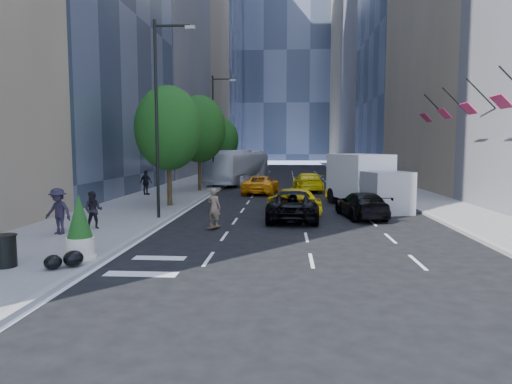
# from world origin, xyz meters

# --- Properties ---
(ground) EXTENTS (160.00, 160.00, 0.00)m
(ground) POSITION_xyz_m (0.00, 0.00, 0.00)
(ground) COLOR black
(ground) RESTS_ON ground
(sidewalk_left) EXTENTS (6.00, 120.00, 0.15)m
(sidewalk_left) POSITION_xyz_m (-9.00, 30.00, 0.07)
(sidewalk_left) COLOR slate
(sidewalk_left) RESTS_ON ground
(sidewalk_right) EXTENTS (4.00, 120.00, 0.15)m
(sidewalk_right) POSITION_xyz_m (10.00, 30.00, 0.07)
(sidewalk_right) COLOR slate
(sidewalk_right) RESTS_ON ground
(tower_left_mid) EXTENTS (20.00, 24.00, 45.00)m
(tower_left_mid) POSITION_xyz_m (-22.00, 42.00, 22.50)
(tower_left_mid) COLOR #5B5A5E
(tower_left_mid) RESTS_ON ground
(tower_left_end) EXTENTS (20.00, 28.00, 60.00)m
(tower_left_end) POSITION_xyz_m (-22.00, 92.00, 30.00)
(tower_left_end) COLOR #2C3545
(tower_left_end) RESTS_ON ground
(tower_right_far) EXTENTS (20.00, 24.00, 50.00)m
(tower_right_far) POSITION_xyz_m (22.00, 98.00, 25.00)
(tower_right_far) COLOR #766D52
(tower_right_far) RESTS_ON ground
(tower_distant) EXTENTS (40.00, 20.00, 90.00)m
(tower_distant) POSITION_xyz_m (0.00, 120.00, 45.00)
(tower_distant) COLOR #2C3545
(tower_distant) RESTS_ON ground
(lamp_near) EXTENTS (2.13, 0.22, 10.00)m
(lamp_near) POSITION_xyz_m (-6.32, 4.00, 5.81)
(lamp_near) COLOR black
(lamp_near) RESTS_ON sidewalk_left
(lamp_far) EXTENTS (2.13, 0.22, 10.00)m
(lamp_far) POSITION_xyz_m (-6.32, 22.00, 5.81)
(lamp_far) COLOR black
(lamp_far) RESTS_ON sidewalk_left
(tree_near) EXTENTS (4.20, 4.20, 7.46)m
(tree_near) POSITION_xyz_m (-7.20, 9.00, 4.97)
(tree_near) COLOR black
(tree_near) RESTS_ON sidewalk_left
(tree_mid) EXTENTS (4.50, 4.50, 7.99)m
(tree_mid) POSITION_xyz_m (-7.20, 19.00, 5.32)
(tree_mid) COLOR black
(tree_mid) RESTS_ON sidewalk_left
(tree_far) EXTENTS (3.90, 3.90, 6.92)m
(tree_far) POSITION_xyz_m (-7.20, 32.00, 4.62)
(tree_far) COLOR black
(tree_far) RESTS_ON sidewalk_left
(traffic_signal) EXTENTS (2.48, 0.53, 5.20)m
(traffic_signal) POSITION_xyz_m (-6.40, 40.00, 4.23)
(traffic_signal) COLOR black
(traffic_signal) RESTS_ON sidewalk_left
(facade_flags) EXTENTS (1.85, 13.30, 2.05)m
(facade_flags) POSITION_xyz_m (10.64, 10.00, 6.18)
(facade_flags) COLOR black
(facade_flags) RESTS_ON ground
(skateboarder) EXTENTS (0.77, 0.65, 1.80)m
(skateboarder) POSITION_xyz_m (-3.20, 1.66, 0.90)
(skateboarder) COLOR brown
(skateboarder) RESTS_ON ground
(black_sedan_lincoln) EXTENTS (2.77, 5.65, 1.55)m
(black_sedan_lincoln) POSITION_xyz_m (0.50, 4.65, 0.77)
(black_sedan_lincoln) COLOR black
(black_sedan_lincoln) RESTS_ON ground
(black_sedan_mercedes) EXTENTS (2.62, 5.06, 1.40)m
(black_sedan_mercedes) POSITION_xyz_m (4.20, 5.58, 0.70)
(black_sedan_mercedes) COLOR black
(black_sedan_mercedes) RESTS_ON ground
(taxi_a) EXTENTS (3.41, 5.11, 1.61)m
(taxi_a) POSITION_xyz_m (0.50, 6.50, 0.81)
(taxi_a) COLOR yellow
(taxi_a) RESTS_ON ground
(taxi_b) EXTENTS (2.77, 4.18, 1.30)m
(taxi_b) POSITION_xyz_m (4.20, 13.88, 0.65)
(taxi_b) COLOR yellow
(taxi_b) RESTS_ON ground
(taxi_c) EXTENTS (3.01, 5.63, 1.51)m
(taxi_c) POSITION_xyz_m (-1.94, 18.00, 0.75)
(taxi_c) COLOR #FF9D0D
(taxi_c) RESTS_ON ground
(taxi_d) EXTENTS (2.68, 5.67, 1.60)m
(taxi_d) POSITION_xyz_m (1.97, 20.44, 0.80)
(taxi_d) COLOR #FFE80D
(taxi_d) RESTS_ON ground
(city_bus) EXTENTS (5.59, 12.91, 3.50)m
(city_bus) POSITION_xyz_m (-4.80, 27.74, 1.75)
(city_bus) COLOR silver
(city_bus) RESTS_ON ground
(box_truck) EXTENTS (4.52, 7.44, 3.35)m
(box_truck) POSITION_xyz_m (5.10, 9.71, 1.71)
(box_truck) COLOR white
(box_truck) RESTS_ON ground
(pedestrian_a) EXTENTS (0.90, 0.74, 1.69)m
(pedestrian_a) POSITION_xyz_m (-8.48, 0.55, 1.00)
(pedestrian_a) COLOR black
(pedestrian_a) RESTS_ON sidewalk_left
(pedestrian_b) EXTENTS (1.20, 0.88, 1.90)m
(pedestrian_b) POSITION_xyz_m (-10.61, 15.09, 1.10)
(pedestrian_b) COLOR black
(pedestrian_b) RESTS_ON sidewalk_left
(pedestrian_c) EXTENTS (1.41, 1.04, 1.95)m
(pedestrian_c) POSITION_xyz_m (-9.42, -0.76, 1.13)
(pedestrian_c) COLOR #221D2B
(pedestrian_c) RESTS_ON sidewalk_left
(trash_can) EXTENTS (0.64, 0.64, 0.96)m
(trash_can) POSITION_xyz_m (-8.42, -6.00, 0.63)
(trash_can) COLOR black
(trash_can) RESTS_ON sidewalk_left
(planter_shrub) EXTENTS (0.89, 0.89, 2.14)m
(planter_shrub) POSITION_xyz_m (-6.60, -4.83, 1.17)
(planter_shrub) COLOR beige
(planter_shrub) RESTS_ON sidewalk_left
(garbage_bags) EXTENTS (1.01, 0.97, 0.50)m
(garbage_bags) POSITION_xyz_m (-6.55, -5.96, 0.39)
(garbage_bags) COLOR black
(garbage_bags) RESTS_ON sidewalk_left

